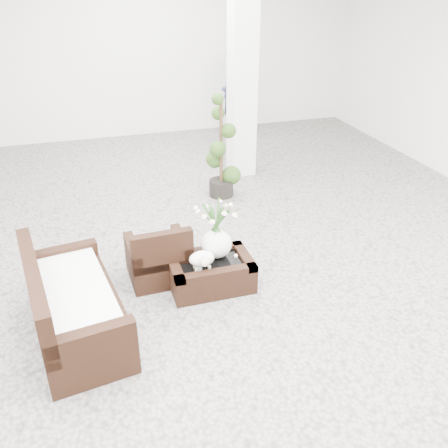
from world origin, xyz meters
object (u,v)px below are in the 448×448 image
object	(u,v)px
coffee_table	(210,274)
armchair	(158,250)
loveseat	(74,297)
topiary	(221,147)

from	to	relation	value
coffee_table	armchair	world-z (taller)	armchair
loveseat	topiary	world-z (taller)	topiary
coffee_table	loveseat	xyz separation A→B (m)	(-1.43, -0.38, 0.26)
topiary	loveseat	bearing A→B (deg)	-129.98
coffee_table	topiary	bearing A→B (deg)	70.34
armchair	topiary	distance (m)	2.42
armchair	loveseat	size ratio (longest dim) A/B	0.45
armchair	loveseat	xyz separation A→B (m)	(-0.92, -0.73, 0.07)
coffee_table	topiary	world-z (taller)	topiary
coffee_table	armchair	distance (m)	0.65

